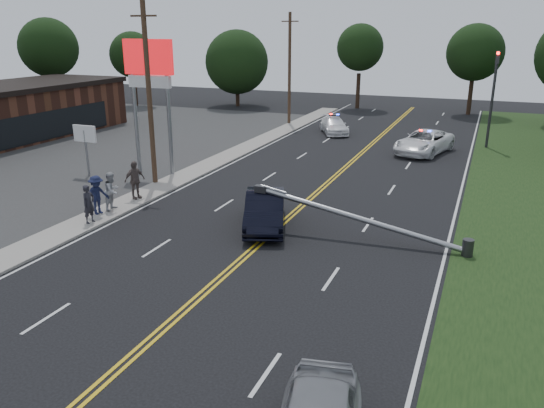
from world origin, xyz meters
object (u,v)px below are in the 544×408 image
at_px(emergency_a, 424,142).
at_px(bystander_a, 89,204).
at_px(small_sign, 85,138).
at_px(crashed_sedan, 265,210).
at_px(bystander_c, 97,195).
at_px(pylon_sign, 149,75).
at_px(traffic_signal, 493,91).
at_px(bystander_d, 135,180).
at_px(emergency_b, 334,125).
at_px(fallen_streetlight, 370,221).
at_px(bystander_b, 112,191).
at_px(utility_pole_far, 290,69).
at_px(utility_pole_mid, 149,95).

distance_m(emergency_a, bystander_a, 24.29).
relative_size(small_sign, crashed_sedan, 0.64).
relative_size(emergency_a, bystander_c, 3.13).
relative_size(pylon_sign, bystander_c, 4.25).
relative_size(traffic_signal, bystander_a, 3.96).
bearing_deg(bystander_a, bystander_d, 8.51).
height_order(crashed_sedan, emergency_a, emergency_a).
height_order(emergency_b, bystander_a, bystander_a).
distance_m(fallen_streetlight, bystander_b, 12.51).
distance_m(crashed_sedan, emergency_b, 23.38).
xyz_separation_m(traffic_signal, emergency_b, (-12.30, 1.11, -3.52)).
bearing_deg(bystander_b, utility_pole_far, -3.08).
relative_size(traffic_signal, fallen_streetlight, 0.75).
relative_size(small_sign, traffic_signal, 0.44).
bearing_deg(emergency_b, traffic_signal, -32.16).
bearing_deg(small_sign, traffic_signal, 38.90).
height_order(utility_pole_mid, bystander_c, utility_pole_mid).
height_order(utility_pole_far, bystander_a, utility_pole_far).
height_order(small_sign, fallen_streetlight, small_sign).
distance_m(crashed_sedan, bystander_b, 7.76).
height_order(pylon_sign, emergency_a, pylon_sign).
bearing_deg(bystander_d, bystander_b, -157.52).
distance_m(utility_pole_mid, bystander_c, 7.03).
relative_size(utility_pole_mid, bystander_b, 5.33).
bearing_deg(crashed_sedan, traffic_signal, 47.08).
distance_m(small_sign, bystander_c, 8.02).
relative_size(utility_pole_far, emergency_b, 2.13).
height_order(emergency_b, bystander_d, bystander_d).
distance_m(pylon_sign, crashed_sedan, 12.71).
distance_m(small_sign, traffic_signal, 28.72).
distance_m(emergency_a, bystander_b, 22.75).
relative_size(emergency_b, bystander_a, 2.64).
height_order(small_sign, bystander_d, small_sign).
xyz_separation_m(crashed_sedan, bystander_a, (-7.47, -2.83, 0.21)).
bearing_deg(emergency_a, small_sign, -126.90).
relative_size(utility_pole_mid, crashed_sedan, 2.05).
relative_size(utility_pole_mid, emergency_b, 2.13).
distance_m(small_sign, emergency_b, 21.63).
bearing_deg(crashed_sedan, emergency_b, 77.46).
bearing_deg(emergency_a, bystander_a, -104.99).
bearing_deg(utility_pole_far, utility_pole_mid, -90.00).
bearing_deg(pylon_sign, bystander_a, -74.50).
bearing_deg(emergency_a, traffic_signal, 57.74).
bearing_deg(traffic_signal, pylon_sign, -139.61).
bearing_deg(fallen_streetlight, bystander_b, -175.88).
bearing_deg(utility_pole_mid, utility_pole_far, 90.00).
relative_size(emergency_b, bystander_c, 2.50).
relative_size(utility_pole_mid, utility_pole_far, 1.00).
xyz_separation_m(utility_pole_mid, bystander_c, (0.68, -5.72, -4.02)).
xyz_separation_m(pylon_sign, bystander_a, (2.45, -8.85, -4.99)).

